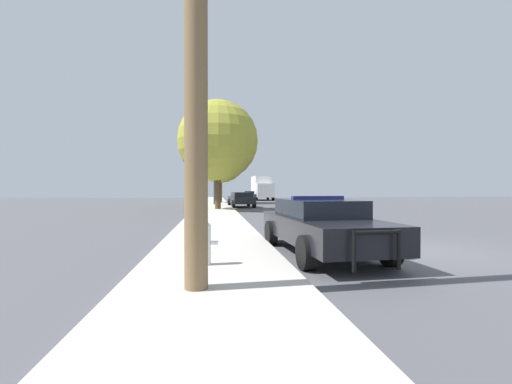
{
  "coord_description": "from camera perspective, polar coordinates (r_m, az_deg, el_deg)",
  "views": [
    {
      "loc": [
        -5.12,
        -8.34,
        1.61
      ],
      "look_at": [
        -1.7,
        19.24,
        1.36
      ],
      "focal_mm": 24.0,
      "sensor_mm": 36.0,
      "label": 1
    }
  ],
  "objects": [
    {
      "name": "ground_plane",
      "position": [
        9.92,
        24.43,
        -8.88
      ],
      "size": [
        110.0,
        110.0,
        0.0
      ],
      "primitive_type": "plane",
      "color": "#4F4F54"
    },
    {
      "name": "fire_hydrant",
      "position": [
        6.82,
        -8.43,
        -8.19
      ],
      "size": [
        0.5,
        0.22,
        0.84
      ],
      "color": "white",
      "rests_on": "sidewalk_left"
    },
    {
      "name": "box_truck",
      "position": [
        49.31,
        0.99,
        0.75
      ],
      "size": [
        2.65,
        7.03,
        3.44
      ],
      "rotation": [
        0.0,
        0.0,
        3.16
      ],
      "color": "silver",
      "rests_on": "ground_plane"
    },
    {
      "name": "police_car",
      "position": [
        8.68,
        10.69,
        -5.29
      ],
      "size": [
        2.29,
        5.17,
        1.43
      ],
      "rotation": [
        0.0,
        0.0,
        3.2
      ],
      "color": "black",
      "rests_on": "ground_plane"
    },
    {
      "name": "car_background_midblock",
      "position": [
        30.28,
        -2.46,
        -1.17
      ],
      "size": [
        2.31,
        4.45,
        1.32
      ],
      "rotation": [
        0.0,
        0.0,
        0.08
      ],
      "color": "black",
      "rests_on": "ground_plane"
    },
    {
      "name": "tree_sidewalk_mid",
      "position": [
        25.82,
        -6.37,
        8.48
      ],
      "size": [
        5.98,
        5.98,
        8.06
      ],
      "color": "#4C3823",
      "rests_on": "sidewalk_left"
    },
    {
      "name": "sidewalk_left",
      "position": [
        8.48,
        -6.94,
        -9.99
      ],
      "size": [
        3.0,
        110.0,
        0.13
      ],
      "color": "#BCB7AD",
      "rests_on": "ground_plane"
    },
    {
      "name": "tree_sidewalk_far",
      "position": [
        38.12,
        -6.03,
        6.0
      ],
      "size": [
        6.01,
        6.01,
        8.14
      ],
      "color": "brown",
      "rests_on": "sidewalk_left"
    },
    {
      "name": "traffic_light",
      "position": [
        33.45,
        -4.89,
        4.4
      ],
      "size": [
        3.19,
        0.35,
        5.37
      ],
      "color": "#424247",
      "rests_on": "sidewalk_left"
    },
    {
      "name": "car_background_distant",
      "position": [
        49.8,
        -1.02,
        -0.54
      ],
      "size": [
        2.25,
        4.29,
        1.3
      ],
      "rotation": [
        0.0,
        0.0,
        -0.08
      ],
      "color": "black",
      "rests_on": "ground_plane"
    },
    {
      "name": "traffic_cone",
      "position": [
        8.0,
        -9.92,
        -8.26
      ],
      "size": [
        0.29,
        0.29,
        0.52
      ],
      "color": "orange",
      "rests_on": "sidewalk_left"
    }
  ]
}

